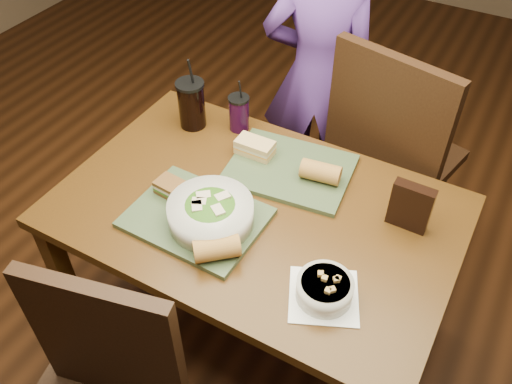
% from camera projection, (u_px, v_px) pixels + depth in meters
% --- Properties ---
extents(ground, '(6.00, 6.00, 0.00)m').
position_uv_depth(ground, '(256.00, 331.00, 2.30)').
color(ground, '#381C0B').
rests_on(ground, ground).
extents(dining_table, '(1.30, 0.85, 0.75)m').
position_uv_depth(dining_table, '(256.00, 226.00, 1.84)').
color(dining_table, '#45290D').
rests_on(dining_table, ground).
extents(chair_far, '(0.57, 0.58, 1.11)m').
position_uv_depth(chair_far, '(387.00, 153.00, 2.19)').
color(chair_far, black).
rests_on(chair_far, ground).
extents(diner, '(0.59, 0.48, 1.40)m').
position_uv_depth(diner, '(318.00, 77.00, 2.44)').
color(diner, '#532E7F').
rests_on(diner, ground).
extents(tray_near, '(0.43, 0.33, 0.02)m').
position_uv_depth(tray_near, '(196.00, 218.00, 1.73)').
color(tray_near, '#39492C').
rests_on(tray_near, dining_table).
extents(tray_far, '(0.45, 0.37, 0.02)m').
position_uv_depth(tray_far, '(290.00, 169.00, 1.90)').
color(tray_far, '#39492C').
rests_on(tray_far, dining_table).
extents(salad_bowl, '(0.27, 0.27, 0.09)m').
position_uv_depth(salad_bowl, '(211.00, 212.00, 1.68)').
color(salad_bowl, silver).
rests_on(salad_bowl, tray_near).
extents(soup_bowl, '(0.26, 0.26, 0.08)m').
position_uv_depth(soup_bowl, '(325.00, 289.00, 1.50)').
color(soup_bowl, white).
rests_on(soup_bowl, dining_table).
extents(sandwich_near, '(0.11, 0.08, 0.05)m').
position_uv_depth(sandwich_near, '(172.00, 188.00, 1.78)').
color(sandwich_near, '#593819').
rests_on(sandwich_near, tray_near).
extents(sandwich_far, '(0.14, 0.08, 0.05)m').
position_uv_depth(sandwich_far, '(255.00, 147.00, 1.93)').
color(sandwich_far, tan).
rests_on(sandwich_far, tray_far).
extents(baguette_near, '(0.15, 0.14, 0.07)m').
position_uv_depth(baguette_near, '(217.00, 248.00, 1.58)').
color(baguette_near, '#AD7533').
rests_on(baguette_near, tray_near).
extents(baguette_far, '(0.14, 0.09, 0.07)m').
position_uv_depth(baguette_far, '(321.00, 172.00, 1.83)').
color(baguette_far, '#AD7533').
rests_on(baguette_far, tray_far).
extents(cup_cola, '(0.11, 0.11, 0.29)m').
position_uv_depth(cup_cola, '(192.00, 104.00, 2.04)').
color(cup_cola, black).
rests_on(cup_cola, dining_table).
extents(cup_berry, '(0.08, 0.08, 0.22)m').
position_uv_depth(cup_berry, '(239.00, 113.00, 2.04)').
color(cup_berry, black).
rests_on(cup_berry, dining_table).
extents(chip_bag, '(0.13, 0.04, 0.17)m').
position_uv_depth(chip_bag, '(410.00, 207.00, 1.66)').
color(chip_bag, black).
rests_on(chip_bag, dining_table).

